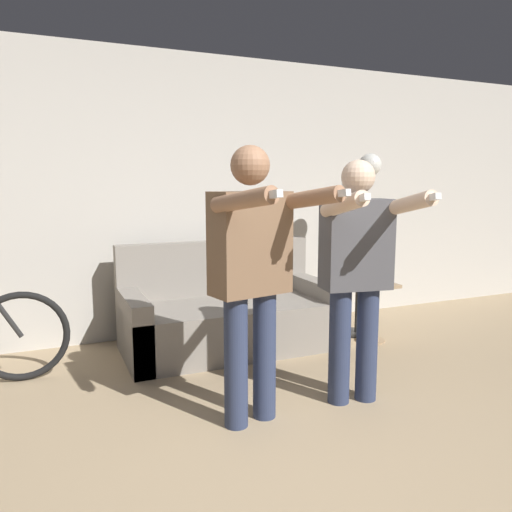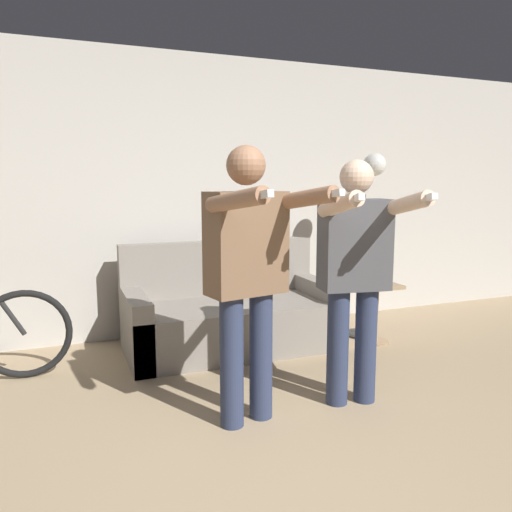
% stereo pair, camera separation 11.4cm
% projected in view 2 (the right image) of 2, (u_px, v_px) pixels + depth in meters
% --- Properties ---
extents(wall_back, '(10.00, 0.05, 2.60)m').
position_uv_depth(wall_back, '(183.00, 197.00, 4.66)').
color(wall_back, beige).
rests_on(wall_back, ground_plane).
extents(couch, '(1.80, 0.87, 0.90)m').
position_uv_depth(couch, '(230.00, 316.00, 4.36)').
color(couch, gray).
rests_on(couch, ground_plane).
extents(person_left, '(0.62, 0.75, 1.64)m').
position_uv_depth(person_left, '(248.00, 266.00, 2.87)').
color(person_left, '#2D3856').
rests_on(person_left, ground_plane).
extents(person_right, '(0.58, 0.73, 1.57)m').
position_uv_depth(person_right, '(355.00, 266.00, 3.13)').
color(person_right, '#2D3856').
rests_on(person_right, ground_plane).
extents(cat, '(0.42, 0.14, 0.18)m').
position_uv_depth(cat, '(264.00, 231.00, 4.71)').
color(cat, silver).
rests_on(cat, couch).
extents(floor_lamp, '(0.39, 0.30, 1.70)m').
position_uv_depth(floor_lamp, '(365.00, 195.00, 4.54)').
color(floor_lamp, black).
rests_on(floor_lamp, ground_plane).
extents(side_table, '(0.37, 0.37, 0.54)m').
position_uv_depth(side_table, '(375.00, 302.00, 4.46)').
color(side_table, '#A38460').
rests_on(side_table, ground_plane).
extents(cup, '(0.08, 0.08, 0.09)m').
position_uv_depth(cup, '(381.00, 279.00, 4.42)').
color(cup, '#3D6693').
rests_on(cup, side_table).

